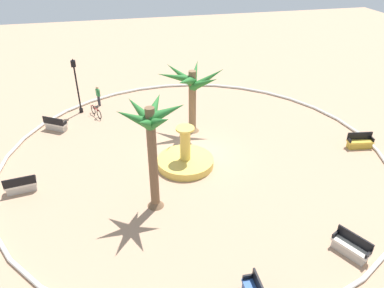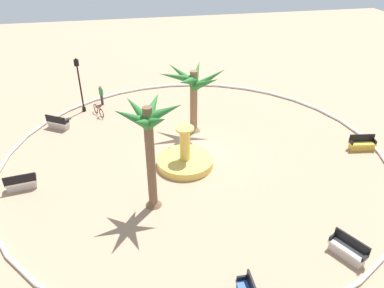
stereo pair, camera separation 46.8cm
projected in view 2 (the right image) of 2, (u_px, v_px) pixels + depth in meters
name	position (u px, v px, depth m)	size (l,w,h in m)	color
ground_plane	(195.00, 155.00, 22.56)	(80.00, 80.00, 0.00)	tan
plaza_curb	(195.00, 154.00, 22.51)	(23.04, 23.04, 0.20)	silver
fountain	(185.00, 160.00, 21.46)	(3.31, 3.31, 2.51)	gold
palm_tree_near_fountain	(193.00, 86.00, 23.60)	(4.48, 4.21, 4.56)	brown
palm_tree_by_curb	(149.00, 133.00, 16.42)	(3.19, 3.11, 5.70)	brown
bench_east	(347.00, 251.00, 15.47)	(1.17, 1.65, 1.00)	beige
bench_west	(362.00, 145.00, 22.96)	(1.65, 0.72, 1.00)	gold
bench_north	(58.00, 124.00, 25.43)	(1.62, 1.28, 1.00)	beige
bench_southeast	(21.00, 184.00, 19.51)	(1.65, 0.72, 1.00)	beige
lamppost	(79.00, 81.00, 26.72)	(0.32, 0.32, 4.17)	black
bicycle_red_frame	(99.00, 111.00, 27.16)	(0.78, 1.59, 0.94)	black
person_cyclist_helmet	(101.00, 94.00, 28.55)	(0.33, 0.48, 1.60)	#33333D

